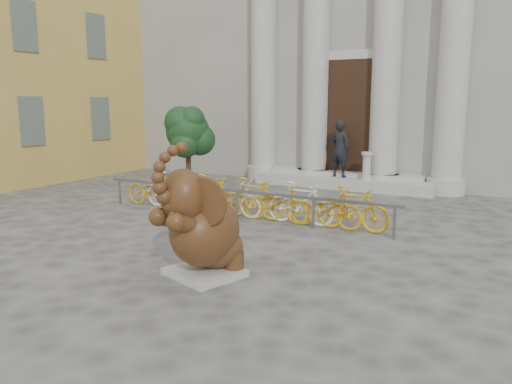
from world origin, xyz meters
The scene contains 8 objects.
ground centered at (0.00, 0.00, 0.00)m, with size 80.00×80.00×0.00m, color #474442.
classical_building centered at (0.00, 14.93, 5.98)m, with size 22.00×10.70×12.00m.
entrance_steps centered at (0.00, 9.40, 0.18)m, with size 6.00×1.20×0.36m, color #A8A59E.
elephant_statue centered at (0.82, 0.02, 0.80)m, with size 1.47×1.75×2.21m.
bike_rack centered at (-0.77, 4.01, 0.50)m, with size 8.00×0.53×1.00m.
tree centered at (-4.08, 6.38, 1.88)m, with size 1.55×1.42×2.69m.
pedestrian centered at (-0.10, 9.31, 1.30)m, with size 0.69×0.45×1.88m, color black.
balustrade_post centered at (0.89, 9.10, 0.77)m, with size 0.36×0.36×0.89m.
Camera 1 is at (5.33, -6.43, 2.82)m, focal length 35.00 mm.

